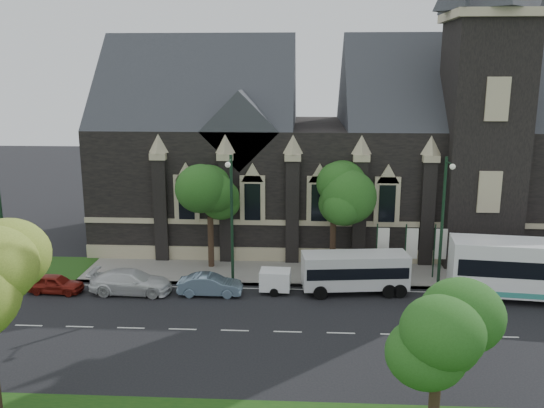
# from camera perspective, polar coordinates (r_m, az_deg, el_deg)

# --- Properties ---
(ground) EXTENTS (160.00, 160.00, 0.00)m
(ground) POSITION_cam_1_polar(r_m,az_deg,el_deg) (33.19, 1.56, -12.58)
(ground) COLOR black
(ground) RESTS_ON ground
(sidewalk) EXTENTS (80.00, 5.00, 0.15)m
(sidewalk) POSITION_cam_1_polar(r_m,az_deg,el_deg) (41.93, 1.93, -6.87)
(sidewalk) COLOR gray
(sidewalk) RESTS_ON ground
(museum) EXTENTS (40.00, 17.70, 29.90)m
(museum) POSITION_cam_1_polar(r_m,az_deg,el_deg) (49.28, 8.23, 5.71)
(museum) COLOR black
(museum) RESTS_ON ground
(tree_park_east) EXTENTS (3.40, 3.40, 6.28)m
(tree_park_east) POSITION_cam_1_polar(r_m,az_deg,el_deg) (23.41, 16.60, -12.11)
(tree_park_east) COLOR black
(tree_park_east) RESTS_ON ground
(tree_walk_right) EXTENTS (4.08, 4.08, 7.80)m
(tree_walk_right) POSITION_cam_1_polar(r_m,az_deg,el_deg) (41.59, 6.46, 1.12)
(tree_walk_right) COLOR black
(tree_walk_right) RESTS_ON ground
(tree_walk_left) EXTENTS (3.91, 3.91, 7.64)m
(tree_walk_left) POSITION_cam_1_polar(r_m,az_deg,el_deg) (42.03, -5.90, 1.15)
(tree_walk_left) COLOR black
(tree_walk_left) RESTS_ON ground
(street_lamp_near) EXTENTS (0.36, 1.88, 9.00)m
(street_lamp_near) POSITION_cam_1_polar(r_m,az_deg,el_deg) (39.25, 16.67, -1.13)
(street_lamp_near) COLOR #16331F
(street_lamp_near) RESTS_ON ground
(street_lamp_mid) EXTENTS (0.36, 1.88, 9.00)m
(street_lamp_mid) POSITION_cam_1_polar(r_m,az_deg,el_deg) (38.44, -4.06, -0.90)
(street_lamp_mid) COLOR #16331F
(street_lamp_mid) RESTS_ON ground
(banner_flag_left) EXTENTS (0.90, 0.10, 4.00)m
(banner_flag_left) POSITION_cam_1_polar(r_m,az_deg,el_deg) (41.09, 10.76, -4.13)
(banner_flag_left) COLOR #16331F
(banner_flag_left) RESTS_ON ground
(banner_flag_center) EXTENTS (0.90, 0.10, 4.00)m
(banner_flag_center) POSITION_cam_1_polar(r_m,az_deg,el_deg) (41.41, 13.51, -4.13)
(banner_flag_center) COLOR #16331F
(banner_flag_center) RESTS_ON ground
(banner_flag_right) EXTENTS (0.90, 0.10, 4.00)m
(banner_flag_right) POSITION_cam_1_polar(r_m,az_deg,el_deg) (41.82, 16.22, -4.12)
(banner_flag_right) COLOR #16331F
(banner_flag_right) RESTS_ON ground
(shuttle_bus) EXTENTS (7.13, 3.13, 2.67)m
(shuttle_bus) POSITION_cam_1_polar(r_m,az_deg,el_deg) (38.48, 8.26, -6.52)
(shuttle_bus) COLOR silver
(shuttle_bus) RESTS_ON ground
(box_trailer) EXTENTS (2.91, 1.71, 1.54)m
(box_trailer) POSITION_cam_1_polar(r_m,az_deg,el_deg) (38.31, 0.32, -7.55)
(box_trailer) COLOR white
(box_trailer) RESTS_ON ground
(sedan) EXTENTS (4.20, 1.48, 1.38)m
(sedan) POSITION_cam_1_polar(r_m,az_deg,el_deg) (38.19, -6.17, -7.99)
(sedan) COLOR #728EA6
(sedan) RESTS_ON ground
(car_far_red) EXTENTS (3.77, 1.71, 1.25)m
(car_far_red) POSITION_cam_1_polar(r_m,az_deg,el_deg) (40.96, -20.72, -7.42)
(car_far_red) COLOR maroon
(car_far_red) RESTS_ON ground
(car_far_white) EXTENTS (5.42, 2.30, 1.56)m
(car_far_white) POSITION_cam_1_polar(r_m,az_deg,el_deg) (39.39, -13.84, -7.50)
(car_far_white) COLOR silver
(car_far_white) RESTS_ON ground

